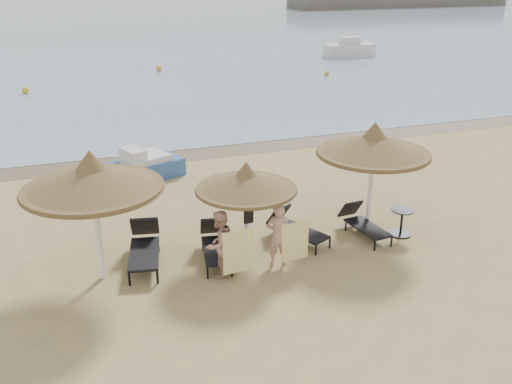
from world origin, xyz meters
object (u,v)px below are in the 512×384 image
palapa_left (92,178)px  lounger_near_right (295,227)px  lounger_far_right (362,222)px  person_right (278,230)px  palapa_right (374,145)px  side_table (401,223)px  lounger_far_left (144,246)px  pedal_boat (144,166)px  palapa_center (246,182)px  lounger_near_left (215,243)px  person_left (219,239)px

palapa_left → lounger_near_right: size_ratio=1.66×
lounger_far_right → person_right: size_ratio=0.98×
palapa_right → side_table: palapa_right is taller
lounger_far_right → side_table: 1.06m
side_table → person_right: size_ratio=0.40×
lounger_far_left → pedal_boat: size_ratio=0.80×
palapa_center → lounger_far_right: size_ratio=1.38×
lounger_near_left → person_left: (-0.16, -0.92, 0.57)m
palapa_right → person_left: size_ratio=1.60×
palapa_center → palapa_left: bearing=178.9°
lounger_near_right → pedal_boat: pedal_boat is taller
palapa_center → lounger_near_left: bearing=169.2°
lounger_near_left → lounger_far_right: bearing=9.3°
lounger_near_left → pedal_boat: pedal_boat is taller
palapa_right → lounger_near_right: size_ratio=1.61×
side_table → person_left: size_ratio=0.39×
palapa_left → palapa_right: palapa_left is taller
palapa_right → lounger_far_right: bearing=-138.6°
side_table → person_left: bearing=-175.1°
lounger_far_left → person_left: 2.10m
lounger_far_right → side_table: bearing=-27.0°
palapa_center → lounger_near_left: (-0.78, 0.15, -1.60)m
lounger_far_right → person_right: person_right is taller
lounger_near_right → side_table: lounger_near_right is taller
pedal_boat → side_table: bearing=-71.6°
palapa_right → side_table: size_ratio=4.16×
lounger_near_right → lounger_far_right: 1.88m
lounger_far_right → side_table: (0.99, -0.39, -0.01)m
person_left → pedal_boat: 7.39m
palapa_center → lounger_near_right: size_ratio=1.32×
palapa_left → palapa_right: bearing=2.6°
palapa_center → lounger_far_left: bearing=167.8°
side_table → palapa_left: bearing=177.2°
lounger_near_right → side_table: (2.84, -0.72, -0.02)m
person_left → palapa_center: bearing=-172.1°
person_right → lounger_near_right: bearing=-114.5°
lounger_far_left → side_table: 6.89m
palapa_center → person_right: 1.40m
palapa_left → person_right: 4.49m
palapa_center → lounger_far_left: (-2.49, 0.54, -1.57)m
lounger_near_right → person_right: (-0.94, -1.12, 0.56)m
palapa_right → lounger_near_right: 3.04m
palapa_left → lounger_far_left: 2.39m
lounger_near_left → person_left: person_left is taller
lounger_far_right → palapa_left: bearing=174.4°
palapa_right → pedal_boat: size_ratio=1.11×
lounger_near_right → lounger_far_right: bearing=-34.0°
pedal_boat → person_right: bearing=-96.2°
side_table → pedal_boat: (-5.83, 6.90, 0.07)m
palapa_left → palapa_center: (3.57, -0.07, -0.52)m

